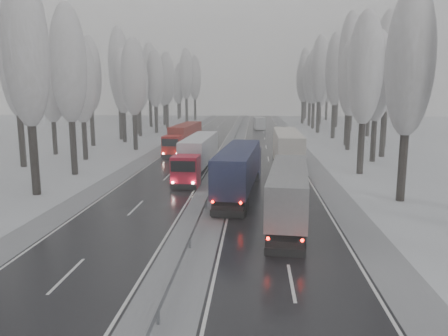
# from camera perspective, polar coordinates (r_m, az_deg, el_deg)

# --- Properties ---
(ground) EXTENTS (260.00, 260.00, 0.00)m
(ground) POSITION_cam_1_polar(r_m,az_deg,el_deg) (20.96, -6.13, -14.25)
(ground) COLOR silver
(ground) RESTS_ON ground
(carriageway_right) EXTENTS (7.50, 200.00, 0.03)m
(carriageway_right) POSITION_cam_1_polar(r_m,az_deg,el_deg) (49.55, 6.02, 0.09)
(carriageway_right) COLOR black
(carriageway_right) RESTS_ON ground
(carriageway_left) EXTENTS (7.50, 200.00, 0.03)m
(carriageway_left) POSITION_cam_1_polar(r_m,az_deg,el_deg) (50.29, -6.02, 0.23)
(carriageway_left) COLOR black
(carriageway_left) RESTS_ON ground
(median_slush) EXTENTS (3.00, 200.00, 0.04)m
(median_slush) POSITION_cam_1_polar(r_m,az_deg,el_deg) (49.65, -0.05, 0.17)
(median_slush) COLOR gray
(median_slush) RESTS_ON ground
(shoulder_right) EXTENTS (2.40, 200.00, 0.04)m
(shoulder_right) POSITION_cam_1_polar(r_m,az_deg,el_deg) (49.97, 11.70, 0.02)
(shoulder_right) COLOR gray
(shoulder_right) RESTS_ON ground
(shoulder_left) EXTENTS (2.40, 200.00, 0.04)m
(shoulder_left) POSITION_cam_1_polar(r_m,az_deg,el_deg) (51.39, -11.47, 0.30)
(shoulder_left) COLOR gray
(shoulder_left) RESTS_ON ground
(median_guardrail) EXTENTS (0.12, 200.00, 0.76)m
(median_guardrail) POSITION_cam_1_polar(r_m,az_deg,el_deg) (49.54, -0.05, 0.82)
(median_guardrail) COLOR slate
(median_guardrail) RESTS_ON ground
(tree_16) EXTENTS (3.60, 3.60, 16.53)m
(tree_16) POSITION_cam_1_polar(r_m,az_deg,el_deg) (36.37, 23.12, 12.57)
(tree_16) COLOR black
(tree_16) RESTS_ON ground
(tree_18) EXTENTS (3.60, 3.60, 16.58)m
(tree_18) POSITION_cam_1_polar(r_m,az_deg,el_deg) (47.15, 17.97, 12.19)
(tree_18) COLOR black
(tree_18) RESTS_ON ground
(tree_19) EXTENTS (3.60, 3.60, 14.57)m
(tree_19) POSITION_cam_1_polar(r_m,az_deg,el_deg) (52.47, 22.79, 10.24)
(tree_19) COLOR black
(tree_19) RESTS_ON ground
(tree_20) EXTENTS (3.60, 3.60, 15.71)m
(tree_20) POSITION_cam_1_polar(r_m,az_deg,el_deg) (55.84, 19.38, 11.15)
(tree_20) COLOR black
(tree_20) RESTS_ON ground
(tree_21) EXTENTS (3.60, 3.60, 18.62)m
(tree_21) POSITION_cam_1_polar(r_m,az_deg,el_deg) (60.36, 20.57, 12.73)
(tree_21) COLOR black
(tree_21) RESTS_ON ground
(tree_22) EXTENTS (3.60, 3.60, 15.86)m
(tree_22) POSITION_cam_1_polar(r_m,az_deg,el_deg) (65.79, 16.24, 11.17)
(tree_22) COLOR black
(tree_22) RESTS_ON ground
(tree_23) EXTENTS (3.60, 3.60, 13.55)m
(tree_23) POSITION_cam_1_polar(r_m,az_deg,el_deg) (71.18, 20.52, 9.64)
(tree_23) COLOR black
(tree_23) RESTS_ON ground
(tree_24) EXTENTS (3.60, 3.60, 20.49)m
(tree_24) POSITION_cam_1_polar(r_m,az_deg,el_deg) (71.40, 16.14, 13.43)
(tree_24) COLOR black
(tree_24) RESTS_ON ground
(tree_25) EXTENTS (3.60, 3.60, 19.44)m
(tree_25) POSITION_cam_1_polar(r_m,az_deg,el_deg) (76.90, 20.65, 12.42)
(tree_25) COLOR black
(tree_25) RESTS_ON ground
(tree_26) EXTENTS (3.60, 3.60, 18.78)m
(tree_26) POSITION_cam_1_polar(r_m,az_deg,el_deg) (81.34, 14.35, 12.30)
(tree_26) COLOR black
(tree_26) RESTS_ON ground
(tree_27) EXTENTS (3.60, 3.60, 17.62)m
(tree_27) POSITION_cam_1_polar(r_m,az_deg,el_deg) (86.71, 18.61, 11.45)
(tree_27) COLOR black
(tree_27) RESTS_ON ground
(tree_28) EXTENTS (3.60, 3.60, 19.62)m
(tree_28) POSITION_cam_1_polar(r_m,az_deg,el_deg) (91.71, 12.40, 12.43)
(tree_28) COLOR black
(tree_28) RESTS_ON ground
(tree_29) EXTENTS (3.60, 3.60, 18.11)m
(tree_29) POSITION_cam_1_polar(r_m,az_deg,el_deg) (96.90, 16.44, 11.55)
(tree_29) COLOR black
(tree_29) RESTS_ON ground
(tree_30) EXTENTS (3.60, 3.60, 17.86)m
(tree_30) POSITION_cam_1_polar(r_m,az_deg,el_deg) (101.35, 11.71, 11.59)
(tree_30) COLOR black
(tree_30) RESTS_ON ground
(tree_31) EXTENTS (3.60, 3.60, 18.58)m
(tree_31) POSITION_cam_1_polar(r_m,az_deg,el_deg) (106.23, 14.66, 11.64)
(tree_31) COLOR black
(tree_31) RESTS_ON ground
(tree_32) EXTENTS (3.60, 3.60, 17.33)m
(tree_32) POSITION_cam_1_polar(r_m,az_deg,el_deg) (108.80, 11.22, 11.31)
(tree_32) COLOR black
(tree_32) RESTS_ON ground
(tree_33) EXTENTS (3.60, 3.60, 14.33)m
(tree_33) POSITION_cam_1_polar(r_m,az_deg,el_deg) (113.15, 12.53, 10.24)
(tree_33) COLOR black
(tree_33) RESTS_ON ground
(tree_34) EXTENTS (3.60, 3.60, 17.63)m
(tree_34) POSITION_cam_1_polar(r_m,az_deg,el_deg) (115.76, 10.34, 11.36)
(tree_34) COLOR black
(tree_34) RESTS_ON ground
(tree_35) EXTENTS (3.60, 3.60, 18.25)m
(tree_35) POSITION_cam_1_polar(r_m,az_deg,el_deg) (121.04, 14.56, 11.33)
(tree_35) COLOR black
(tree_35) RESTS_ON ground
(tree_36) EXTENTS (3.60, 3.60, 20.23)m
(tree_36) POSITION_cam_1_polar(r_m,az_deg,el_deg) (125.73, 10.48, 12.00)
(tree_36) COLOR black
(tree_36) RESTS_ON ground
(tree_37) EXTENTS (3.60, 3.60, 16.37)m
(tree_37) POSITION_cam_1_polar(r_m,az_deg,el_deg) (130.56, 13.35, 10.74)
(tree_37) COLOR black
(tree_37) RESTS_ON ground
(tree_38) EXTENTS (3.60, 3.60, 17.97)m
(tree_38) POSITION_cam_1_polar(r_m,az_deg,el_deg) (136.38, 10.69, 11.23)
(tree_38) COLOR black
(tree_38) RESTS_ON ground
(tree_39) EXTENTS (3.60, 3.60, 16.19)m
(tree_39) POSITION_cam_1_polar(r_m,az_deg,el_deg) (140.67, 11.64, 10.70)
(tree_39) COLOR black
(tree_39) RESTS_ON ground
(tree_56) EXTENTS (3.60, 3.60, 18.12)m
(tree_56) POSITION_cam_1_polar(r_m,az_deg,el_deg) (39.11, -24.46, 13.75)
(tree_56) COLOR black
(tree_56) RESTS_ON ground
(tree_58) EXTENTS (3.60, 3.60, 17.21)m
(tree_58) POSITION_cam_1_polar(r_m,az_deg,el_deg) (47.23, -19.66, 12.58)
(tree_58) COLOR black
(tree_58) RESTS_ON ground
(tree_59) EXTENTS (3.60, 3.60, 18.41)m
(tree_59) POSITION_cam_1_polar(r_m,az_deg,el_deg) (54.25, -25.61, 12.61)
(tree_59) COLOR black
(tree_59) RESTS_ON ground
(tree_60) EXTENTS (3.60, 3.60, 14.84)m
(tree_60) POSITION_cam_1_polar(r_m,az_deg,el_deg) (57.08, -18.12, 10.63)
(tree_60) COLOR black
(tree_60) RESTS_ON ground
(tree_61) EXTENTS (3.60, 3.60, 13.95)m
(tree_61) POSITION_cam_1_polar(r_m,az_deg,el_deg) (63.05, -21.64, 9.81)
(tree_61) COLOR black
(tree_61) RESTS_ON ground
(tree_62) EXTENTS (3.60, 3.60, 16.04)m
(tree_62) POSITION_cam_1_polar(r_m,az_deg,el_deg) (64.91, -11.77, 11.47)
(tree_62) COLOR black
(tree_62) RESTS_ON ground
(tree_63) EXTENTS (3.60, 3.60, 16.88)m
(tree_63) POSITION_cam_1_polar(r_m,az_deg,el_deg) (71.20, -17.15, 11.54)
(tree_63) COLOR black
(tree_63) RESTS_ON ground
(tree_64) EXTENTS (3.60, 3.60, 15.42)m
(tree_64) POSITION_cam_1_polar(r_m,az_deg,el_deg) (74.73, -13.11, 10.92)
(tree_64) COLOR black
(tree_64) RESTS_ON ground
(tree_65) EXTENTS (3.60, 3.60, 19.48)m
(tree_65) POSITION_cam_1_polar(r_m,az_deg,el_deg) (79.17, -13.59, 12.72)
(tree_65) COLOR black
(tree_65) RESTS_ON ground
(tree_66) EXTENTS (3.60, 3.60, 15.23)m
(tree_66) POSITION_cam_1_polar(r_m,az_deg,el_deg) (83.97, -11.08, 10.80)
(tree_66) COLOR black
(tree_66) RESTS_ON ground
(tree_67) EXTENTS (3.60, 3.60, 17.09)m
(tree_67) POSITION_cam_1_polar(r_m,az_deg,el_deg) (88.21, -11.31, 11.53)
(tree_67) COLOR black
(tree_67) RESTS_ON ground
(tree_68) EXTENTS (3.60, 3.60, 16.65)m
(tree_68) POSITION_cam_1_polar(r_m,az_deg,el_deg) (90.17, -8.98, 11.38)
(tree_68) COLOR black
(tree_68) RESTS_ON ground
(tree_69) EXTENTS (3.60, 3.60, 19.35)m
(tree_69) POSITION_cam_1_polar(r_m,az_deg,el_deg) (95.28, -11.36, 12.27)
(tree_69) COLOR black
(tree_69) RESTS_ON ground
(tree_70) EXTENTS (3.60, 3.60, 17.09)m
(tree_70) POSITION_cam_1_polar(r_m,az_deg,el_deg) (99.97, -7.52, 11.45)
(tree_70) COLOR black
(tree_70) RESTS_ON ground
(tree_71) EXTENTS (3.60, 3.60, 19.61)m
(tree_71) POSITION_cam_1_polar(r_m,az_deg,el_deg) (104.96, -9.71, 12.20)
(tree_71) COLOR black
(tree_71) RESTS_ON ground
(tree_72) EXTENTS (3.60, 3.60, 15.11)m
(tree_72) POSITION_cam_1_polar(r_m,az_deg,el_deg) (109.63, -7.88, 10.66)
(tree_72) COLOR black
(tree_72) RESTS_ON ground
(tree_73) EXTENTS (3.60, 3.60, 17.22)m
(tree_73) POSITION_cam_1_polar(r_m,az_deg,el_deg) (114.17, -8.92, 11.28)
(tree_73) COLOR black
(tree_73) RESTS_ON ground
(tree_74) EXTENTS (3.60, 3.60, 19.68)m
(tree_74) POSITION_cam_1_polar(r_m,az_deg,el_deg) (119.62, -4.98, 12.06)
(tree_74) COLOR black
(tree_74) RESTS_ON ground
(tree_75) EXTENTS (3.60, 3.60, 18.60)m
(tree_75) POSITION_cam_1_polar(r_m,az_deg,el_deg) (125.24, -8.89, 11.58)
(tree_75) COLOR black
(tree_75) RESTS_ON ground
(tree_76) EXTENTS (3.60, 3.60, 18.55)m
(tree_76) POSITION_cam_1_polar(r_m,az_deg,el_deg) (128.73, -3.85, 11.62)
(tree_76) COLOR black
(tree_76) RESTS_ON ground
(tree_77) EXTENTS (3.60, 3.60, 14.32)m
(tree_77) POSITION_cam_1_polar(r_m,az_deg,el_deg) (133.51, -6.02, 10.38)
(tree_77) COLOR black
(tree_77) RESTS_ON ground
(tree_78) EXTENTS (3.60, 3.60, 19.55)m
(tree_78) POSITION_cam_1_polar(r_m,az_deg,el_deg) (135.78, -4.96, 11.80)
(tree_78) COLOR black
(tree_78) RESTS_ON ground
(tree_79) EXTENTS (3.60, 3.60, 17.07)m
(tree_79) POSITION_cam_1_polar(r_m,az_deg,el_deg) (140.14, -5.83, 11.08)
(tree_79) COLOR black
(tree_79) RESTS_ON ground
(truck_grey_tarp) EXTENTS (3.64, 14.54, 3.70)m
(truck_grey_tarp) POSITION_cam_1_polar(r_m,az_deg,el_deg) (29.65, 8.48, -2.58)
(truck_grey_tarp) COLOR #4D4E53
(truck_grey_tarp) RESTS_ON ground
(truck_blue_box) EXTENTS (3.69, 15.86, 4.04)m
(truck_blue_box) POSITION_cam_1_polar(r_m,az_deg,el_deg) (36.13, 2.09, 0.14)
(truck_blue_box) COLOR #1C1F48
(truck_blue_box) RESTS_ON ground
(truck_cream_box) EXTENTS (2.68, 16.29, 4.17)m
(truck_cream_box) POSITION_cam_1_polar(r_m,az_deg,el_deg) (49.12, 8.20, 2.80)
(truck_cream_box) COLOR beige
(truck_cream_box) RESTS_ON ground
(box_truck_distant) EXTENTS (2.81, 7.27, 2.65)m
(box_truck_distant) POSITION_cam_1_polar(r_m,az_deg,el_deg) (97.69, 4.62, 5.85)
(box_truck_distant) COLOR #B4B8BB
(box_truck_distant) RESTS_ON ground
(truck_red_white) EXTENTS (2.84, 14.94, 3.81)m
(truck_red_white) POSITION_cam_1_polar(r_m,az_deg,el_deg) (45.18, -3.43, 1.98)
(truck_red_white) COLOR red
(truck_red_white) RESTS_ON ground
(truck_red_red) EXTENTS (3.28, 14.75, 3.76)m
(truck_red_red) POSITION_cam_1_polar(r_m,az_deg,el_deg) (62.62, -5.22, 4.21)
(truck_red_red) COLOR red
(truck_red_red) RESTS_ON ground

